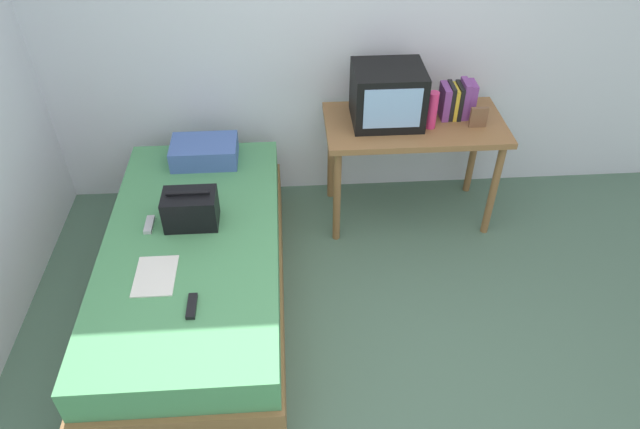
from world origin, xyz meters
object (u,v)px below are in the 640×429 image
at_px(water_bottle, 432,110).
at_px(remote_dark, 192,306).
at_px(desk, 413,135).
at_px(remote_silver, 149,225).
at_px(handbag, 191,209).
at_px(pillow, 204,152).
at_px(tv, 388,95).
at_px(bed, 197,272).
at_px(magazine, 155,276).
at_px(book_row, 457,100).
at_px(picture_frame, 479,117).

bearing_deg(water_bottle, remote_dark, -139.24).
relative_size(desk, remote_silver, 8.06).
distance_m(handbag, remote_dark, 0.66).
xyz_separation_m(pillow, handbag, (-0.02, -0.63, 0.03)).
relative_size(water_bottle, handbag, 0.81).
distance_m(tv, remote_silver, 1.65).
height_order(bed, pillow, pillow).
bearing_deg(magazine, tv, 38.85).
height_order(bed, remote_silver, remote_silver).
bearing_deg(bed, tv, 33.89).
bearing_deg(remote_silver, book_row, 20.42).
xyz_separation_m(tv, remote_dark, (-1.14, -1.32, -0.41)).
xyz_separation_m(water_bottle, handbag, (-1.47, -0.57, -0.26)).
distance_m(book_row, remote_silver, 2.06).
xyz_separation_m(bed, picture_frame, (1.77, 0.69, 0.57)).
distance_m(picture_frame, remote_silver, 2.11).
height_order(desk, magazine, desk).
xyz_separation_m(book_row, picture_frame, (0.11, -0.14, -0.05)).
distance_m(desk, remote_dark, 1.85).
bearing_deg(tv, picture_frame, -11.65).
distance_m(bed, pillow, 0.84).
height_order(bed, picture_frame, picture_frame).
bearing_deg(remote_dark, magazine, 133.04).
xyz_separation_m(desk, magazine, (-1.54, -1.05, -0.14)).
distance_m(desk, water_bottle, 0.24).
distance_m(desk, picture_frame, 0.42).
bearing_deg(picture_frame, water_bottle, 176.96).
distance_m(bed, picture_frame, 1.99).
distance_m(bed, tv, 1.60).
distance_m(handbag, magazine, 0.46).
bearing_deg(remote_silver, remote_dark, -64.21).
distance_m(water_bottle, magazine, 1.93).
height_order(pillow, remote_silver, pillow).
bearing_deg(magazine, picture_frame, 26.85).
bearing_deg(picture_frame, tv, 168.35).
distance_m(remote_dark, remote_silver, 0.70).
xyz_separation_m(desk, water_bottle, (0.08, -0.07, 0.22)).
xyz_separation_m(pillow, remote_dark, (0.04, -1.28, -0.06)).
height_order(water_bottle, picture_frame, water_bottle).
bearing_deg(pillow, tv, 1.81).
distance_m(pillow, remote_silver, 0.70).
height_order(water_bottle, handbag, water_bottle).
height_order(handbag, remote_silver, handbag).
xyz_separation_m(bed, remote_dark, (0.06, -0.51, 0.27)).
height_order(desk, picture_frame, picture_frame).
bearing_deg(water_bottle, tv, 159.30).
relative_size(pillow, magazine, 1.47).
bearing_deg(remote_dark, picture_frame, 35.04).
xyz_separation_m(book_row, pillow, (-1.64, -0.06, -0.28)).
xyz_separation_m(water_bottle, remote_dark, (-1.41, -1.22, -0.35)).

